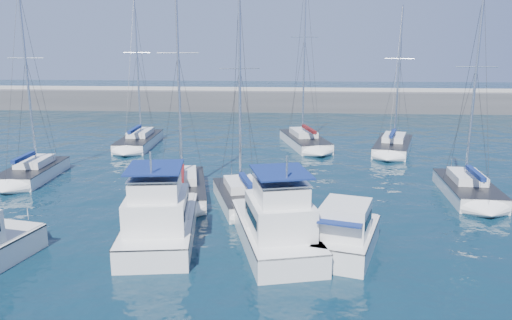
# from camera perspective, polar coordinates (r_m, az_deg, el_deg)

# --- Properties ---
(ground) EXTENTS (220.00, 220.00, 0.00)m
(ground) POSITION_cam_1_polar(r_m,az_deg,el_deg) (26.89, -3.33, -9.16)
(ground) COLOR black
(ground) RESTS_ON ground
(breakwater) EXTENTS (160.00, 6.00, 4.45)m
(breakwater) POSITION_cam_1_polar(r_m,az_deg,el_deg) (77.25, 1.57, 6.50)
(breakwater) COLOR #424244
(breakwater) RESTS_ON ground
(motor_yacht_port_inner) EXTENTS (4.67, 8.89, 4.69)m
(motor_yacht_port_inner) POSITION_cam_1_polar(r_m,az_deg,el_deg) (26.77, -10.98, -6.89)
(motor_yacht_port_inner) COLOR silver
(motor_yacht_port_inner) RESTS_ON ground
(motor_yacht_stbd_inner) EXTENTS (5.37, 9.06, 4.69)m
(motor_yacht_stbd_inner) POSITION_cam_1_polar(r_m,az_deg,el_deg) (25.53, 2.36, -7.67)
(motor_yacht_stbd_inner) COLOR silver
(motor_yacht_stbd_inner) RESTS_ON ground
(motor_yacht_stbd_outer) EXTENTS (4.00, 5.97, 3.20)m
(motor_yacht_stbd_outer) POSITION_cam_1_polar(r_m,az_deg,el_deg) (25.30, 10.30, -8.55)
(motor_yacht_stbd_outer) COLOR silver
(motor_yacht_stbd_outer) RESTS_ON ground
(sailboat_mid_a) EXTENTS (3.39, 7.29, 14.56)m
(sailboat_mid_a) POSITION_cam_1_polar(r_m,az_deg,el_deg) (42.07, -24.13, -1.23)
(sailboat_mid_a) COLOR silver
(sailboat_mid_a) RESTS_ON ground
(sailboat_mid_b) EXTENTS (4.69, 8.90, 15.33)m
(sailboat_mid_b) POSITION_cam_1_polar(r_m,az_deg,el_deg) (34.62, -8.41, -3.16)
(sailboat_mid_b) COLOR silver
(sailboat_mid_b) RESTS_ON ground
(sailboat_mid_c) EXTENTS (4.78, 7.35, 13.84)m
(sailboat_mid_c) POSITION_cam_1_polar(r_m,az_deg,el_deg) (32.32, -1.56, -4.21)
(sailboat_mid_c) COLOR silver
(sailboat_mid_c) RESTS_ON ground
(sailboat_mid_e) EXTENTS (3.44, 7.75, 13.85)m
(sailboat_mid_e) POSITION_cam_1_polar(r_m,az_deg,el_deg) (37.03, 23.03, -3.03)
(sailboat_mid_e) COLOR silver
(sailboat_mid_e) RESTS_ON ground
(sailboat_back_a) EXTENTS (3.37, 8.82, 14.77)m
(sailboat_back_a) POSITION_cam_1_polar(r_m,az_deg,el_deg) (51.89, -13.19, 2.16)
(sailboat_back_a) COLOR silver
(sailboat_back_a) RESTS_ON ground
(sailboat_back_b) EXTENTS (5.29, 9.57, 17.29)m
(sailboat_back_b) POSITION_cam_1_polar(r_m,az_deg,el_deg) (50.82, 5.57, 2.25)
(sailboat_back_b) COLOR silver
(sailboat_back_b) RESTS_ON ground
(sailboat_back_c) EXTENTS (5.31, 8.97, 13.96)m
(sailboat_back_c) POSITION_cam_1_polar(r_m,az_deg,el_deg) (49.89, 15.40, 1.58)
(sailboat_back_c) COLOR silver
(sailboat_back_c) RESTS_ON ground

